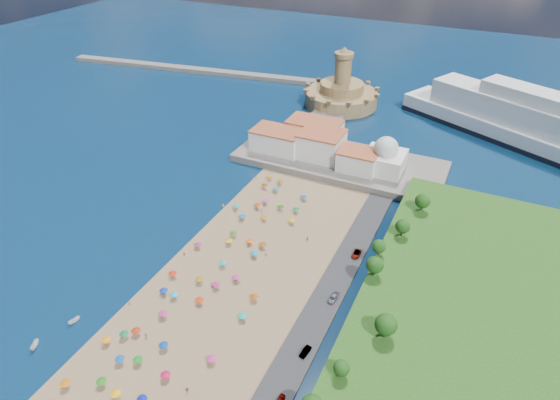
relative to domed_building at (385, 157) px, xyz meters
The scene contains 13 objects.
ground 77.60m from the domed_building, 112.91° to the right, with size 700.00×700.00×0.00m, color #071938.
terrace 21.44m from the domed_building, behind, with size 90.00×36.00×3.00m, color #59544C.
jetty 56.51m from the domed_building, 138.62° to the left, with size 18.00×70.00×2.40m, color #59544C.
breakwater 162.43m from the domed_building, 149.64° to the left, with size 200.00×7.00×2.60m, color #59544C.
waterfront_buildings 33.17m from the domed_building, behind, with size 57.00×29.00×11.00m.
domed_building is the anchor object (origin of this frame).
fortress 79.11m from the domed_building, 122.08° to the left, with size 40.00×40.00×32.40m.
cruise_ship 81.64m from the domed_building, 41.52° to the left, with size 141.69×83.80×32.10m.
beach_parasols 89.19m from the domed_building, 110.61° to the right, with size 31.43×115.83×2.20m.
beachgoers 75.85m from the domed_building, 114.18° to the right, with size 37.55×95.85×1.88m.
moored_boats 135.06m from the domed_building, 115.45° to the right, with size 5.52×14.75×1.52m.
parked_cars 79.96m from the domed_building, 85.68° to the right, with size 2.73×63.04×1.39m.
hillside_trees 79.67m from the domed_building, 76.88° to the right, with size 15.10×107.54×7.27m.
Camera 1 is at (63.91, -101.20, 100.32)m, focal length 30.00 mm.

